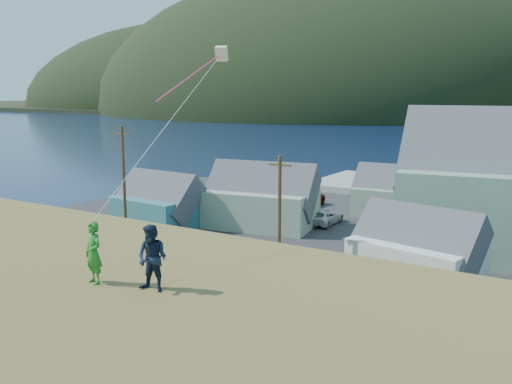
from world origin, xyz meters
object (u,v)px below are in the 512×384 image
kite_flyer_navy (152,258)px  shed_white (417,251)px  wharf (422,189)px  shed_palegreen_near (261,198)px  kite_flyer_green (93,253)px  shed_teal (158,203)px  shed_palegreen_far (402,194)px

kite_flyer_navy → shed_white: bearing=81.4°
wharf → shed_palegreen_near: shed_palegreen_near is taller
kite_flyer_green → shed_palegreen_near: bearing=127.7°
shed_teal → shed_palegreen_far: (17.60, 15.72, 0.09)m
shed_palegreen_near → shed_palegreen_far: 14.38m
wharf → shed_white: bearing=-74.9°
shed_teal → shed_white: shed_white is taller
shed_palegreen_far → kite_flyer_navy: kite_flyer_navy is taller
shed_teal → kite_flyer_green: (22.57, -27.92, 5.74)m
shed_palegreen_far → kite_flyer_navy: 44.13m
shed_teal → shed_palegreen_near: (7.91, 5.10, 0.38)m
kite_flyer_green → wharf: bearing=110.7°
shed_teal → kite_flyer_green: 36.36m
wharf → shed_palegreen_far: 15.56m
wharf → shed_teal: (-15.34, -30.99, 1.88)m
shed_white → kite_flyer_green: size_ratio=5.02×
shed_white → shed_palegreen_near: bearing=164.1°
shed_palegreen_far → kite_flyer_green: (4.97, -43.63, 5.65)m
wharf → kite_flyer_green: size_ratio=14.91×
shed_palegreen_far → kite_flyer_green: bearing=-87.6°
shed_teal → kite_flyer_navy: 37.21m
kite_flyer_navy → shed_palegreen_near: bearing=108.9°
shed_palegreen_far → shed_white: bearing=-73.9°
wharf → shed_white: size_ratio=2.97×
kite_flyer_green → shed_palegreen_far: bearing=110.2°
wharf → shed_palegreen_far: (2.26, -15.27, 1.97)m
kite_flyer_green → kite_flyer_navy: 1.84m
wharf → shed_teal: size_ratio=3.16×
shed_palegreen_far → shed_palegreen_near: bearing=-136.5°
shed_teal → shed_palegreen_far: size_ratio=0.85×
shed_palegreen_near → shed_white: 18.79m
wharf → kite_flyer_navy: size_ratio=14.39×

